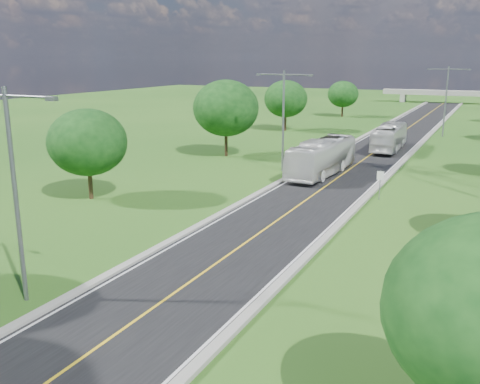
# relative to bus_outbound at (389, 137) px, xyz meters

# --- Properties ---
(ground) EXTENTS (260.00, 260.00, 0.00)m
(ground) POSITION_rel_bus_outbound_xyz_m (-1.27, -2.34, -1.64)
(ground) COLOR #214F16
(ground) RESTS_ON ground
(road) EXTENTS (8.00, 150.00, 0.06)m
(road) POSITION_rel_bus_outbound_xyz_m (-1.27, 3.66, -1.61)
(road) COLOR black
(road) RESTS_ON ground
(curb_left) EXTENTS (0.50, 150.00, 0.22)m
(curb_left) POSITION_rel_bus_outbound_xyz_m (-5.52, 3.66, -1.53)
(curb_left) COLOR gray
(curb_left) RESTS_ON ground
(curb_right) EXTENTS (0.50, 150.00, 0.22)m
(curb_right) POSITION_rel_bus_outbound_xyz_m (2.98, 3.66, -1.53)
(curb_right) COLOR gray
(curb_right) RESTS_ON ground
(speed_limit_sign) EXTENTS (0.55, 0.09, 2.40)m
(speed_limit_sign) POSITION_rel_bus_outbound_xyz_m (3.93, -24.35, -0.04)
(speed_limit_sign) COLOR slate
(speed_limit_sign) RESTS_ON ground
(overpass) EXTENTS (30.00, 3.00, 3.20)m
(overpass) POSITION_rel_bus_outbound_xyz_m (-1.27, 77.66, 0.77)
(overpass) COLOR gray
(overpass) RESTS_ON ground
(streetlight_near_left) EXTENTS (5.90, 0.25, 10.00)m
(streetlight_near_left) POSITION_rel_bus_outbound_xyz_m (-7.27, -50.34, 4.31)
(streetlight_near_left) COLOR slate
(streetlight_near_left) RESTS_ON ground
(streetlight_mid_left) EXTENTS (5.90, 0.25, 10.00)m
(streetlight_mid_left) POSITION_rel_bus_outbound_xyz_m (-7.27, -17.34, 4.31)
(streetlight_mid_left) COLOR slate
(streetlight_mid_left) RESTS_ON ground
(streetlight_far_right) EXTENTS (5.90, 0.25, 10.00)m
(streetlight_far_right) POSITION_rel_bus_outbound_xyz_m (4.73, 15.66, 4.31)
(streetlight_far_right) COLOR slate
(streetlight_far_right) RESTS_ON ground
(tree_lb) EXTENTS (6.30, 6.30, 7.33)m
(tree_lb) POSITION_rel_bus_outbound_xyz_m (-17.27, -34.34, 3.01)
(tree_lb) COLOR black
(tree_lb) RESTS_ON ground
(tree_lc) EXTENTS (7.56, 7.56, 8.79)m
(tree_lc) POSITION_rel_bus_outbound_xyz_m (-16.27, -12.34, 3.94)
(tree_lc) COLOR black
(tree_lc) RESTS_ON ground
(tree_ld) EXTENTS (6.72, 6.72, 7.82)m
(tree_ld) POSITION_rel_bus_outbound_xyz_m (-18.27, 11.66, 3.32)
(tree_ld) COLOR black
(tree_ld) RESTS_ON ground
(tree_le) EXTENTS (5.88, 5.88, 6.84)m
(tree_le) POSITION_rel_bus_outbound_xyz_m (-15.77, 35.66, 2.70)
(tree_le) COLOR black
(tree_le) RESTS_ON ground
(bus_outbound) EXTENTS (2.95, 11.39, 3.15)m
(bus_outbound) POSITION_rel_bus_outbound_xyz_m (0.00, 0.00, 0.00)
(bus_outbound) COLOR beige
(bus_outbound) RESTS_ON road
(bus_inbound) EXTENTS (3.50, 12.42, 3.42)m
(bus_inbound) POSITION_rel_bus_outbound_xyz_m (-3.16, -17.28, 0.13)
(bus_inbound) COLOR silver
(bus_inbound) RESTS_ON road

